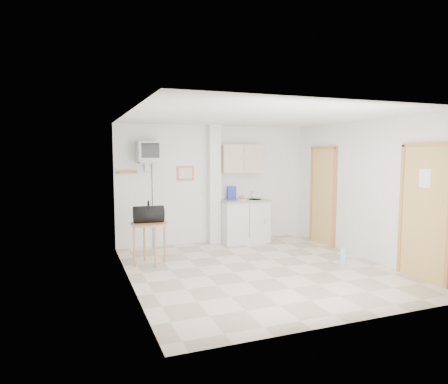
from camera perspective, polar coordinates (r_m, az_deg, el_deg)
name	(u,v)px	position (r m, az deg, el deg)	size (l,w,h in m)	color
ground	(260,269)	(6.76, 5.18, -10.95)	(4.50, 4.50, 0.00)	beige
room_envelope	(272,176)	(6.68, 6.81, 2.25)	(4.24, 4.54, 2.55)	white
kitchenette	(243,205)	(8.62, 2.79, -1.85)	(1.03, 0.58, 2.10)	silver
crt_television	(148,152)	(7.96, -10.74, 5.60)	(0.44, 0.45, 2.15)	slate
round_table	(149,228)	(7.01, -10.61, -5.13)	(0.63, 0.63, 0.73)	#A9744B
duffel_bag	(149,214)	(7.00, -10.72, -3.10)	(0.54, 0.33, 0.39)	black
water_bottle	(343,257)	(7.17, 16.67, -8.95)	(0.11, 0.11, 0.34)	#9FC2DC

